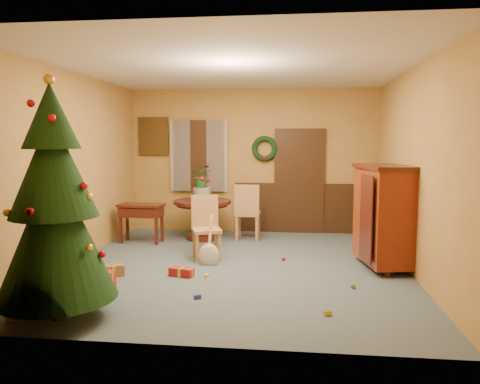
# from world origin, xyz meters

# --- Properties ---
(room_envelope) EXTENTS (5.50, 5.50, 5.50)m
(room_envelope) POSITION_xyz_m (0.21, 2.70, 1.12)
(room_envelope) COLOR #3A4854
(room_envelope) RESTS_ON ground
(dining_table) EXTENTS (1.08, 1.08, 0.74)m
(dining_table) POSITION_xyz_m (-0.87, 1.82, 0.52)
(dining_table) COLOR black
(dining_table) RESTS_ON floor
(urn) EXTENTS (0.33, 0.33, 0.24)m
(urn) POSITION_xyz_m (-0.87, 1.82, 0.87)
(urn) COLOR slate
(urn) RESTS_ON dining_table
(centerpiece_plant) EXTENTS (0.39, 0.33, 0.43)m
(centerpiece_plant) POSITION_xyz_m (-0.87, 1.82, 1.20)
(centerpiece_plant) COLOR #1E4C23
(centerpiece_plant) RESTS_ON urn
(chair_near) EXTENTS (0.55, 0.55, 1.00)m
(chair_near) POSITION_xyz_m (-0.54, 0.44, 0.53)
(chair_near) COLOR #9E6F3F
(chair_near) RESTS_ON floor
(chair_far) EXTENTS (0.46, 0.46, 1.06)m
(chair_far) POSITION_xyz_m (-0.01, 1.83, 0.57)
(chair_far) COLOR #9E6F3F
(chair_far) RESTS_ON floor
(guitar) EXTENTS (0.43, 0.54, 0.72)m
(guitar) POSITION_xyz_m (-0.41, 0.02, 0.37)
(guitar) COLOR beige
(guitar) RESTS_ON floor
(plant_stand) EXTENTS (0.33, 0.33, 0.84)m
(plant_stand) POSITION_xyz_m (-0.89, 1.77, 0.52)
(plant_stand) COLOR black
(plant_stand) RESTS_ON floor
(stand_plant) EXTENTS (0.24, 0.21, 0.38)m
(stand_plant) POSITION_xyz_m (-0.89, 1.77, 1.03)
(stand_plant) COLOR #19471E
(stand_plant) RESTS_ON plant_stand
(christmas_tree) EXTENTS (1.23, 1.23, 2.53)m
(christmas_tree) POSITION_xyz_m (-1.59, -2.25, 1.20)
(christmas_tree) COLOR #382111
(christmas_tree) RESTS_ON floor
(writing_desk) EXTENTS (0.83, 0.46, 0.71)m
(writing_desk) POSITION_xyz_m (-1.92, 1.41, 0.54)
(writing_desk) COLOR black
(writing_desk) RESTS_ON floor
(sideboard) EXTENTS (0.82, 1.27, 1.51)m
(sideboard) POSITION_xyz_m (2.15, 0.17, 0.81)
(sideboard) COLOR #5D130A
(sideboard) RESTS_ON floor
(gift_a) EXTENTS (0.33, 0.31, 0.14)m
(gift_a) POSITION_xyz_m (-2.03, -2.28, 0.07)
(gift_a) COLOR brown
(gift_a) RESTS_ON floor
(gift_b) EXTENTS (0.25, 0.25, 0.25)m
(gift_b) POSITION_xyz_m (-1.49, -1.34, 0.12)
(gift_b) COLOR #A71616
(gift_b) RESTS_ON floor
(gift_c) EXTENTS (0.35, 0.31, 0.16)m
(gift_c) POSITION_xyz_m (-1.63, -0.69, 0.08)
(gift_c) COLOR brown
(gift_c) RESTS_ON floor
(gift_d) EXTENTS (0.36, 0.22, 0.12)m
(gift_d) POSITION_xyz_m (-0.68, -0.61, 0.06)
(gift_d) COLOR #A71616
(gift_d) RESTS_ON floor
(toy_a) EXTENTS (0.09, 0.09, 0.05)m
(toy_a) POSITION_xyz_m (-0.27, -1.48, 0.03)
(toy_a) COLOR #2538A3
(toy_a) RESTS_ON floor
(toy_b) EXTENTS (0.06, 0.06, 0.06)m
(toy_b) POSITION_xyz_m (1.61, -0.88, 0.03)
(toy_b) COLOR #257D22
(toy_b) RESTS_ON floor
(toy_c) EXTENTS (0.06, 0.09, 0.05)m
(toy_c) POSITION_xyz_m (-0.33, -0.63, 0.03)
(toy_c) COLOR yellow
(toy_c) RESTS_ON floor
(toy_d) EXTENTS (0.06, 0.06, 0.06)m
(toy_d) POSITION_xyz_m (0.70, 0.41, 0.03)
(toy_d) COLOR red
(toy_d) RESTS_ON floor
(toy_e) EXTENTS (0.09, 0.08, 0.05)m
(toy_e) POSITION_xyz_m (1.22, -1.85, 0.03)
(toy_e) COLOR gold
(toy_e) RESTS_ON floor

